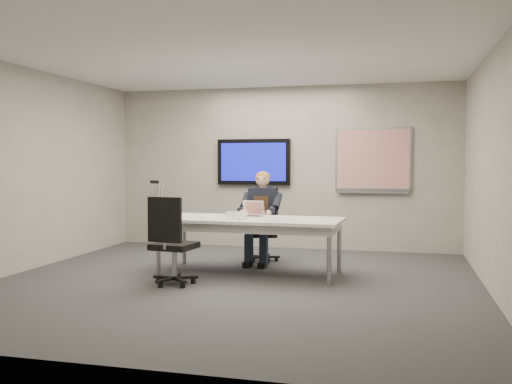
% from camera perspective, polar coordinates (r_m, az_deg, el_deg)
% --- Properties ---
extents(floor, '(6.00, 6.00, 0.02)m').
position_cam_1_polar(floor, '(7.16, -2.27, -9.06)').
color(floor, '#39393B').
rests_on(floor, ground).
extents(ceiling, '(6.00, 6.00, 0.02)m').
position_cam_1_polar(ceiling, '(7.13, -2.32, 13.54)').
color(ceiling, white).
rests_on(ceiling, wall_back).
extents(wall_back, '(6.00, 0.02, 2.80)m').
position_cam_1_polar(wall_back, '(9.92, 2.64, 2.44)').
color(wall_back, '#9A958B').
rests_on(wall_back, ground).
extents(wall_front, '(6.00, 0.02, 2.80)m').
position_cam_1_polar(wall_front, '(4.22, -13.97, 1.59)').
color(wall_front, '#9A958B').
rests_on(wall_front, ground).
extents(wall_left, '(0.02, 6.00, 2.80)m').
position_cam_1_polar(wall_left, '(8.37, -22.41, 2.11)').
color(wall_left, '#9A958B').
rests_on(wall_left, ground).
extents(wall_right, '(0.02, 6.00, 2.80)m').
position_cam_1_polar(wall_right, '(6.79, 22.77, 1.95)').
color(wall_right, '#9A958B').
rests_on(wall_right, ground).
extents(conference_table, '(2.47, 1.11, 0.75)m').
position_cam_1_polar(conference_table, '(7.61, -0.63, -3.27)').
color(conference_table, white).
rests_on(conference_table, ground).
extents(tv_display, '(1.30, 0.09, 0.80)m').
position_cam_1_polar(tv_display, '(9.98, -0.24, 3.02)').
color(tv_display, black).
rests_on(tv_display, wall_back).
extents(whiteboard, '(1.25, 0.08, 1.10)m').
position_cam_1_polar(whiteboard, '(9.70, 11.63, 3.14)').
color(whiteboard, '#919499').
rests_on(whiteboard, wall_back).
extents(office_chair_far, '(0.54, 0.54, 0.94)m').
position_cam_1_polar(office_chair_far, '(8.66, 0.75, -4.99)').
color(office_chair_far, black).
rests_on(office_chair_far, ground).
extents(office_chair_near, '(0.58, 0.58, 1.09)m').
position_cam_1_polar(office_chair_near, '(7.03, -8.35, -6.51)').
color(office_chair_near, black).
rests_on(office_chair_near, ground).
extents(seated_person, '(0.44, 0.75, 1.36)m').
position_cam_1_polar(seated_person, '(8.40, 0.43, -3.48)').
color(seated_person, '#202836').
rests_on(seated_person, office_chair_far).
extents(crutch, '(0.36, 0.71, 1.26)m').
position_cam_1_polar(crutch, '(10.41, -9.74, -1.98)').
color(crutch, '#A2A5AA').
rests_on(crutch, ground).
extents(laptop, '(0.33, 0.32, 0.22)m').
position_cam_1_polar(laptop, '(7.81, -0.36, -2.08)').
color(laptop, silver).
rests_on(laptop, conference_table).
extents(name_tent, '(0.28, 0.15, 0.11)m').
position_cam_1_polar(name_tent, '(7.42, -1.96, -2.35)').
color(name_tent, white).
rests_on(name_tent, conference_table).
extents(pen, '(0.06, 0.14, 0.01)m').
position_cam_1_polar(pen, '(7.26, -1.65, -2.84)').
color(pen, black).
rests_on(pen, conference_table).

